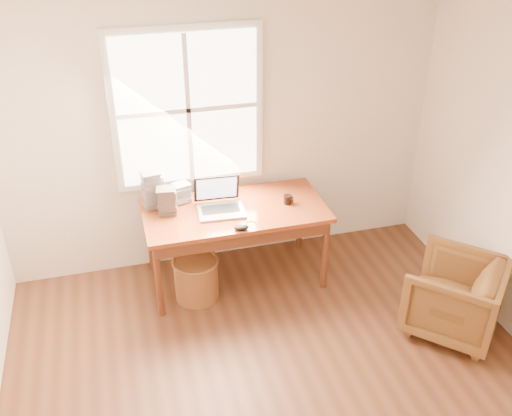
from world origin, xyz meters
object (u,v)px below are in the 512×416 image
at_px(wicker_stool, 197,279).
at_px(coffee_mug, 288,200).
at_px(cd_stack_a, 157,188).
at_px(desk, 235,211).
at_px(laptop, 221,198).
at_px(armchair, 454,296).

relative_size(wicker_stool, coffee_mug, 4.75).
bearing_deg(cd_stack_a, desk, -25.36).
bearing_deg(laptop, armchair, -29.43).
xyz_separation_m(desk, laptop, (-0.13, -0.04, 0.16)).
relative_size(laptop, cd_stack_a, 1.47).
distance_m(desk, armchair, 1.96).
bearing_deg(desk, laptop, -162.11).
bearing_deg(wicker_stool, desk, 24.12).
height_order(armchair, cd_stack_a, cd_stack_a).
height_order(desk, wicker_stool, desk).
distance_m(desk, wicker_stool, 0.69).
height_order(coffee_mug, cd_stack_a, cd_stack_a).
bearing_deg(cd_stack_a, wicker_stool, -64.32).
xyz_separation_m(armchair, coffee_mug, (-1.07, 1.09, 0.47)).
height_order(desk, laptop, laptop).
distance_m(laptop, cd_stack_a, 0.61).
xyz_separation_m(wicker_stool, cd_stack_a, (-0.23, 0.48, 0.69)).
relative_size(desk, cd_stack_a, 5.84).
bearing_deg(laptop, wicker_stool, -149.58).
bearing_deg(laptop, coffee_mug, 4.04).
relative_size(laptop, coffee_mug, 4.97).
height_order(wicker_stool, coffee_mug, coffee_mug).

